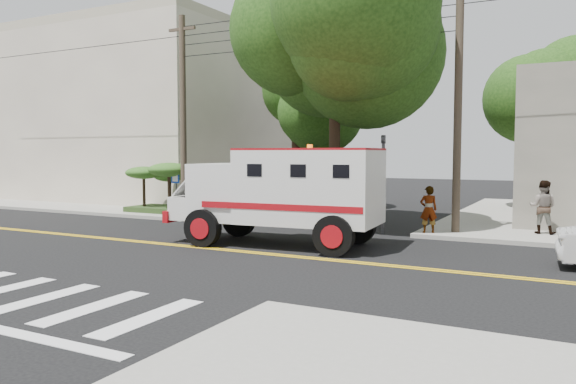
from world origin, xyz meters
The scene contains 14 objects.
ground centered at (0.00, 0.00, 0.00)m, with size 100.00×100.00×0.00m, color black.
sidewalk_nw centered at (-13.50, 13.50, 0.07)m, with size 17.00×17.00×0.15m, color gray.
building_left centered at (-15.50, 15.00, 5.15)m, with size 16.00×14.00×10.00m, color #AFA290.
utility_pole_left centered at (-5.60, 6.00, 4.50)m, with size 0.28×0.28×9.00m, color #382D23.
utility_pole_right centered at (6.30, 6.20, 4.50)m, with size 0.28×0.28×9.00m, color #382D23.
tree_main centered at (1.94, 6.21, 7.20)m, with size 6.08×5.70×9.85m.
tree_left centered at (-2.68, 11.79, 5.73)m, with size 4.48×4.20×7.70m.
tree_right centered at (8.84, 15.77, 6.09)m, with size 4.80×4.50×8.20m.
traffic_signal centered at (3.80, 5.60, 2.23)m, with size 0.15×0.18×3.60m.
accessibility_sign centered at (-6.20, 6.17, 1.37)m, with size 0.45×0.10×2.02m.
palm_planter centered at (-7.44, 6.62, 1.65)m, with size 3.52×2.63×2.36m.
armored_truck centered at (1.84, 1.57, 1.76)m, with size 6.99×3.21×3.10m.
pedestrian_a centered at (5.50, 5.50, 0.98)m, with size 0.60×0.40×1.65m, color gray.
pedestrian_b centered at (9.06, 7.16, 1.08)m, with size 0.90×0.70×1.86m, color gray.
Camera 1 is at (10.19, -14.11, 2.96)m, focal length 35.00 mm.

